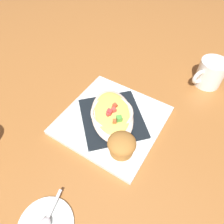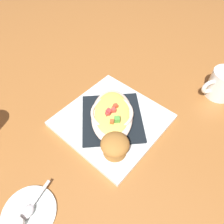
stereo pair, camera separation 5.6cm
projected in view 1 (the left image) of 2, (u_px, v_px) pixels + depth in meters
ground_plane at (112, 122)px, 0.60m from camera, size 2.60×2.60×0.00m
square_plate at (112, 120)px, 0.59m from camera, size 0.28×0.28×0.01m
folded_napkin at (112, 118)px, 0.58m from camera, size 0.24×0.24×0.01m
gratin_dish at (112, 113)px, 0.57m from camera, size 0.22×0.21×0.04m
muffin at (122, 145)px, 0.50m from camera, size 0.07×0.07×0.05m
coffee_mug at (210, 74)px, 0.67m from camera, size 0.11×0.09×0.09m
spoon at (46, 222)px, 0.42m from camera, size 0.09×0.04×0.01m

